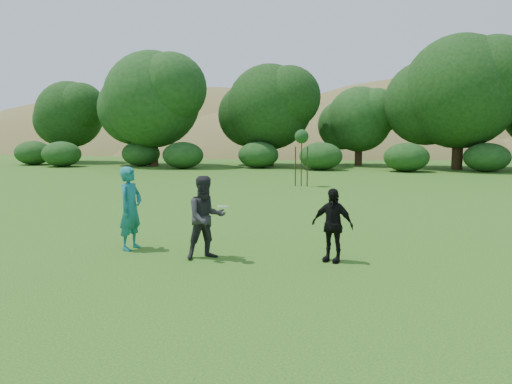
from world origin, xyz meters
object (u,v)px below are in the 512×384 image
at_px(player_teal, 131,208).
at_px(player_grey, 206,217).
at_px(player_black, 332,225).
at_px(sapling, 302,138).

distance_m(player_teal, player_grey, 2.03).
distance_m(player_teal, player_black, 4.68).
relative_size(player_grey, player_black, 1.15).
distance_m(player_grey, sapling, 14.85).
relative_size(player_grey, sapling, 0.64).
bearing_deg(player_black, player_teal, -162.87).
height_order(player_teal, player_black, player_teal).
distance_m(player_black, sapling, 14.75).
bearing_deg(sapling, player_teal, -99.99).
distance_m(player_teal, sapling, 14.58).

